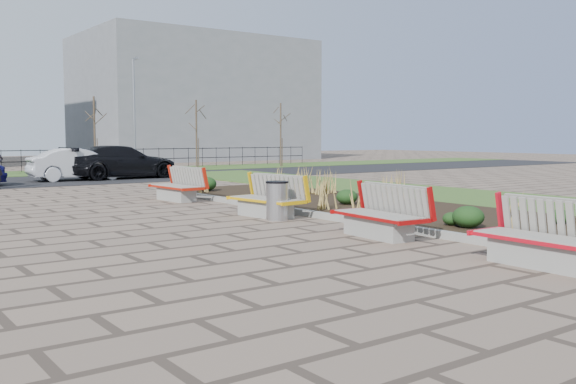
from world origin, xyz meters
TOP-DOWN VIEW (x-y plane):
  - ground at (0.00, 0.00)m, footprint 120.00×120.00m
  - planting_bed at (6.25, 5.00)m, footprint 4.50×18.00m
  - planting_curb at (3.92, 5.00)m, footprint 0.16×18.00m
  - grass_verge_near at (11.00, 5.00)m, footprint 5.00×38.00m
  - bench_a at (3.00, -1.37)m, footprint 0.93×2.11m
  - bench_b at (3.00, 2.10)m, footprint 1.05×2.16m
  - bench_c at (3.00, 6.00)m, footprint 1.14×2.19m
  - bench_d at (3.00, 10.86)m, footprint 1.03×2.15m
  - litter_bin at (2.91, 5.37)m, footprint 0.52×0.52m
  - car_silver at (3.50, 21.41)m, footprint 4.34×1.66m
  - car_black at (5.47, 21.44)m, footprint 5.24×2.19m
  - tree_d at (6.00, 26.50)m, footprint 1.40×1.40m
  - tree_e at (12.00, 26.50)m, footprint 1.40×1.40m
  - tree_f at (18.00, 26.50)m, footprint 1.40×1.40m
  - lamp_east at (8.00, 26.00)m, footprint 0.24×0.60m
  - building_grey at (20.00, 42.00)m, footprint 18.00×12.00m

SIDE VIEW (x-z plane):
  - ground at x=0.00m, z-range 0.00..0.00m
  - grass_verge_near at x=11.00m, z-range 0.00..0.04m
  - planting_bed at x=6.25m, z-range 0.00..0.10m
  - planting_curb at x=3.92m, z-range 0.00..0.15m
  - litter_bin at x=2.91m, z-range 0.00..0.89m
  - bench_a at x=3.00m, z-range 0.00..1.00m
  - bench_b at x=3.00m, z-range 0.00..1.00m
  - bench_c at x=3.00m, z-range 0.00..1.00m
  - bench_d at x=3.00m, z-range 0.00..1.00m
  - car_silver at x=3.50m, z-range 0.02..1.43m
  - car_black at x=5.47m, z-range 0.02..1.53m
  - tree_d at x=6.00m, z-range 0.04..4.04m
  - tree_e at x=12.00m, z-range 0.04..4.04m
  - tree_f at x=18.00m, z-range 0.04..4.04m
  - lamp_east at x=8.00m, z-range 0.04..6.04m
  - building_grey at x=20.00m, z-range 0.00..10.00m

